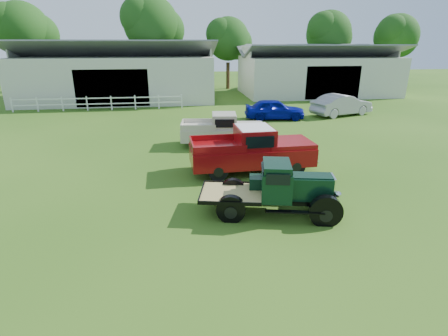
{
  "coord_description": "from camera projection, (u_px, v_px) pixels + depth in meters",
  "views": [
    {
      "loc": [
        -1.46,
        -11.03,
        5.52
      ],
      "look_at": [
        0.2,
        1.2,
        1.05
      ],
      "focal_mm": 28.0,
      "sensor_mm": 36.0,
      "label": 1
    }
  ],
  "objects": [
    {
      "name": "ground",
      "position": [
        223.0,
        208.0,
        12.34
      ],
      "size": [
        120.0,
        120.0,
        0.0
      ],
      "primitive_type": "plane",
      "color": "#295412"
    },
    {
      "name": "tree_a",
      "position": [
        25.0,
        44.0,
        39.02
      ],
      "size": [
        6.3,
        6.3,
        10.5
      ],
      "primitive_type": null,
      "color": "#224812",
      "rests_on": "ground"
    },
    {
      "name": "tree_d",
      "position": [
        327.0,
        46.0,
        44.59
      ],
      "size": [
        6.0,
        6.0,
        10.0
      ],
      "primitive_type": null,
      "color": "#224812",
      "rests_on": "ground"
    },
    {
      "name": "tree_b",
      "position": [
        152.0,
        40.0,
        41.55
      ],
      "size": [
        6.9,
        6.9,
        11.5
      ],
      "primitive_type": null,
      "color": "#224812",
      "rests_on": "ground"
    },
    {
      "name": "tree_e",
      "position": [
        394.0,
        48.0,
        43.82
      ],
      "size": [
        5.7,
        5.7,
        9.5
      ],
      "primitive_type": null,
      "color": "#224812",
      "rests_on": "ground"
    },
    {
      "name": "white_pickup",
      "position": [
        222.0,
        130.0,
        19.57
      ],
      "size": [
        4.95,
        2.34,
        1.76
      ],
      "primitive_type": null,
      "rotation": [
        0.0,
        0.0,
        -0.1
      ],
      "color": "#BBB39F",
      "rests_on": "ground"
    },
    {
      "name": "vintage_flatbed",
      "position": [
        273.0,
        188.0,
        11.66
      ],
      "size": [
        4.87,
        2.73,
        1.82
      ],
      "primitive_type": null,
      "rotation": [
        0.0,
        0.0,
        -0.21
      ],
      "color": "black",
      "rests_on": "ground"
    },
    {
      "name": "misc_car_blue",
      "position": [
        275.0,
        109.0,
        26.18
      ],
      "size": [
        4.59,
        2.22,
        1.51
      ],
      "primitive_type": "imported",
      "rotation": [
        0.0,
        0.0,
        1.47
      ],
      "color": "#050D91",
      "rests_on": "ground"
    },
    {
      "name": "fence_rail",
      "position": [
        99.0,
        103.0,
        29.76
      ],
      "size": [
        14.2,
        0.16,
        1.2
      ],
      "primitive_type": null,
      "color": "white",
      "rests_on": "ground"
    },
    {
      "name": "misc_car_grey",
      "position": [
        342.0,
        105.0,
        27.56
      ],
      "size": [
        5.34,
        3.31,
        1.66
      ],
      "primitive_type": "imported",
      "rotation": [
        0.0,
        0.0,
        1.9
      ],
      "color": "gray",
      "rests_on": "ground"
    },
    {
      "name": "shed_right",
      "position": [
        317.0,
        70.0,
        38.38
      ],
      "size": [
        16.8,
        9.2,
        5.2
      ],
      "primitive_type": null,
      "color": "beige",
      "rests_on": "ground"
    },
    {
      "name": "tree_c",
      "position": [
        228.0,
        51.0,
        42.18
      ],
      "size": [
        5.4,
        5.4,
        9.0
      ],
      "primitive_type": null,
      "color": "#224812",
      "rests_on": "ground"
    },
    {
      "name": "shed_left",
      "position": [
        119.0,
        71.0,
        34.72
      ],
      "size": [
        18.8,
        10.2,
        5.6
      ],
      "primitive_type": null,
      "color": "beige",
      "rests_on": "ground"
    },
    {
      "name": "red_pickup",
      "position": [
        251.0,
        149.0,
        15.51
      ],
      "size": [
        5.7,
        2.38,
        2.05
      ],
      "primitive_type": null,
      "rotation": [
        0.0,
        0.0,
        0.04
      ],
      "color": "maroon",
      "rests_on": "ground"
    }
  ]
}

